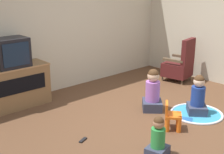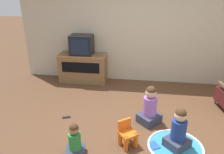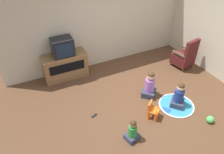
{
  "view_description": "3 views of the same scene",
  "coord_description": "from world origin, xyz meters",
  "px_view_note": "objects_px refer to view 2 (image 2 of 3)",
  "views": [
    {
      "loc": [
        -3.54,
        -2.97,
        2.13
      ],
      "look_at": [
        -0.48,
        0.38,
        0.72
      ],
      "focal_mm": 50.0,
      "sensor_mm": 36.0,
      "label": 1
    },
    {
      "loc": [
        0.13,
        -3.22,
        2.28
      ],
      "look_at": [
        -0.39,
        0.42,
        0.78
      ],
      "focal_mm": 35.0,
      "sensor_mm": 36.0,
      "label": 2
    },
    {
      "loc": [
        -2.39,
        -3.2,
        3.76
      ],
      "look_at": [
        -0.59,
        0.54,
        0.67
      ],
      "focal_mm": 35.0,
      "sensor_mm": 36.0,
      "label": 3
    }
  ],
  "objects_px": {
    "television": "(82,45)",
    "child_watching_left": "(178,131)",
    "yellow_kid_chair": "(127,135)",
    "book": "(154,146)",
    "tv_cabinet": "(83,67)",
    "remote_control": "(66,117)",
    "child_watching_right": "(75,142)",
    "child_watching_center": "(150,107)"
  },
  "relations": [
    {
      "from": "television",
      "to": "book",
      "type": "height_order",
      "value": "television"
    },
    {
      "from": "yellow_kid_chair",
      "to": "book",
      "type": "height_order",
      "value": "yellow_kid_chair"
    },
    {
      "from": "yellow_kid_chair",
      "to": "child_watching_right",
      "type": "relative_size",
      "value": 0.78
    },
    {
      "from": "television",
      "to": "child_watching_left",
      "type": "relative_size",
      "value": 0.82
    },
    {
      "from": "tv_cabinet",
      "to": "television",
      "type": "height_order",
      "value": "television"
    },
    {
      "from": "child_watching_center",
      "to": "book",
      "type": "bearing_deg",
      "value": -129.2
    },
    {
      "from": "book",
      "to": "remote_control",
      "type": "relative_size",
      "value": 1.47
    },
    {
      "from": "child_watching_right",
      "to": "tv_cabinet",
      "type": "bearing_deg",
      "value": 89.93
    },
    {
      "from": "television",
      "to": "child_watching_left",
      "type": "bearing_deg",
      "value": -47.51
    },
    {
      "from": "remote_control",
      "to": "tv_cabinet",
      "type": "bearing_deg",
      "value": 73.29
    },
    {
      "from": "child_watching_left",
      "to": "child_watching_right",
      "type": "height_order",
      "value": "child_watching_left"
    },
    {
      "from": "television",
      "to": "child_watching_center",
      "type": "xyz_separation_m",
      "value": [
        1.68,
        -1.68,
        -0.67
      ]
    },
    {
      "from": "tv_cabinet",
      "to": "child_watching_left",
      "type": "height_order",
      "value": "tv_cabinet"
    },
    {
      "from": "child_watching_left",
      "to": "child_watching_center",
      "type": "xyz_separation_m",
      "value": [
        -0.42,
        0.62,
        0.02
      ]
    },
    {
      "from": "child_watching_left",
      "to": "remote_control",
      "type": "bearing_deg",
      "value": 122.19
    },
    {
      "from": "television",
      "to": "remote_control",
      "type": "xyz_separation_m",
      "value": [
        0.14,
        -1.75,
        -0.97
      ]
    },
    {
      "from": "child_watching_left",
      "to": "book",
      "type": "xyz_separation_m",
      "value": [
        -0.35,
        -0.04,
        -0.28
      ]
    },
    {
      "from": "child_watching_left",
      "to": "television",
      "type": "bearing_deg",
      "value": 90.06
    },
    {
      "from": "child_watching_center",
      "to": "child_watching_right",
      "type": "distance_m",
      "value": 1.48
    },
    {
      "from": "remote_control",
      "to": "child_watching_center",
      "type": "bearing_deg",
      "value": -18.28
    },
    {
      "from": "child_watching_right",
      "to": "book",
      "type": "distance_m",
      "value": 1.22
    },
    {
      "from": "remote_control",
      "to": "book",
      "type": "bearing_deg",
      "value": -40.96
    },
    {
      "from": "tv_cabinet",
      "to": "child_watching_right",
      "type": "distance_m",
      "value": 2.78
    },
    {
      "from": "television",
      "to": "child_watching_left",
      "type": "height_order",
      "value": "television"
    },
    {
      "from": "tv_cabinet",
      "to": "remote_control",
      "type": "distance_m",
      "value": 1.82
    },
    {
      "from": "child_watching_center",
      "to": "book",
      "type": "height_order",
      "value": "child_watching_center"
    },
    {
      "from": "television",
      "to": "child_watching_right",
      "type": "bearing_deg",
      "value": -77.27
    },
    {
      "from": "book",
      "to": "remote_control",
      "type": "height_order",
      "value": "book"
    },
    {
      "from": "child_watching_right",
      "to": "remote_control",
      "type": "height_order",
      "value": "child_watching_right"
    },
    {
      "from": "child_watching_left",
      "to": "child_watching_right",
      "type": "xyz_separation_m",
      "value": [
        -1.49,
        -0.4,
        -0.06
      ]
    },
    {
      "from": "tv_cabinet",
      "to": "child_watching_center",
      "type": "distance_m",
      "value": 2.39
    },
    {
      "from": "remote_control",
      "to": "child_watching_right",
      "type": "bearing_deg",
      "value": -84.44
    },
    {
      "from": "tv_cabinet",
      "to": "child_watching_center",
      "type": "height_order",
      "value": "tv_cabinet"
    },
    {
      "from": "child_watching_left",
      "to": "child_watching_center",
      "type": "height_order",
      "value": "child_watching_center"
    },
    {
      "from": "yellow_kid_chair",
      "to": "book",
      "type": "xyz_separation_m",
      "value": [
        0.41,
        0.02,
        -0.17
      ]
    },
    {
      "from": "television",
      "to": "yellow_kid_chair",
      "type": "xyz_separation_m",
      "value": [
        1.34,
        -2.36,
        -0.8
      ]
    },
    {
      "from": "child_watching_left",
      "to": "book",
      "type": "distance_m",
      "value": 0.45
    },
    {
      "from": "book",
      "to": "yellow_kid_chair",
      "type": "bearing_deg",
      "value": 62.68
    },
    {
      "from": "television",
      "to": "child_watching_left",
      "type": "xyz_separation_m",
      "value": [
        2.1,
        -2.29,
        -0.69
      ]
    },
    {
      "from": "yellow_kid_chair",
      "to": "book",
      "type": "distance_m",
      "value": 0.45
    },
    {
      "from": "child_watching_center",
      "to": "child_watching_left",
      "type": "bearing_deg",
      "value": -101.0
    },
    {
      "from": "child_watching_center",
      "to": "television",
      "type": "bearing_deg",
      "value": 90.09
    }
  ]
}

